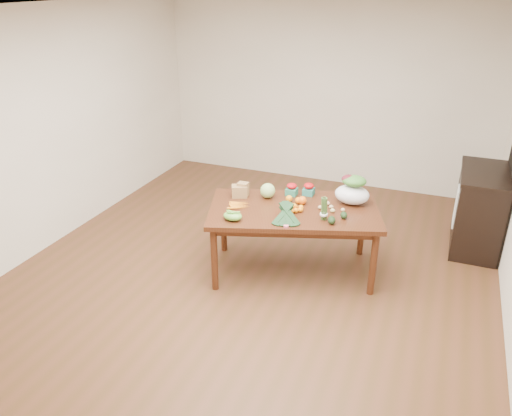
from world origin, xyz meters
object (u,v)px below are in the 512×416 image
at_px(dining_table, 293,240).
at_px(cabbage, 268,191).
at_px(salad_bag, 352,191).
at_px(paper_bag, 239,190).
at_px(asparagus_bundle, 324,209).
at_px(cabinet, 479,210).
at_px(mandarin_cluster, 294,207).
at_px(kale_bunch, 286,215).

distance_m(dining_table, cabbage, 0.60).
height_order(dining_table, salad_bag, salad_bag).
xyz_separation_m(paper_bag, asparagus_bundle, (1.00, -0.23, 0.05)).
relative_size(asparagus_bundle, salad_bag, 0.69).
xyz_separation_m(dining_table, paper_bag, (-0.64, 0.07, 0.45)).
distance_m(cabinet, cabbage, 2.51).
bearing_deg(mandarin_cluster, kale_bunch, -88.07).
distance_m(dining_table, kale_bunch, 0.57).
bearing_deg(mandarin_cluster, dining_table, 107.53).
xyz_separation_m(cabinet, mandarin_cluster, (-1.82, -1.39, 0.32)).
relative_size(paper_bag, cabbage, 1.36).
bearing_deg(dining_table, kale_bunch, -103.62).
distance_m(cabbage, mandarin_cluster, 0.43).
xyz_separation_m(dining_table, salad_bag, (0.53, 0.34, 0.52)).
bearing_deg(mandarin_cluster, cabinet, 37.40).
distance_m(paper_bag, kale_bunch, 0.79).
height_order(dining_table, mandarin_cluster, mandarin_cluster).
bearing_deg(asparagus_bundle, mandarin_cluster, 145.45).
height_order(cabinet, asparagus_bundle, asparagus_bundle).
height_order(cabinet, salad_bag, salad_bag).
bearing_deg(dining_table, cabinet, 17.48).
bearing_deg(asparagus_bundle, paper_bag, 148.87).
height_order(mandarin_cluster, kale_bunch, kale_bunch).
relative_size(paper_bag, asparagus_bundle, 0.89).
height_order(paper_bag, kale_bunch, kale_bunch).
relative_size(cabinet, salad_bag, 2.80).
relative_size(paper_bag, salad_bag, 0.61).
height_order(paper_bag, salad_bag, salad_bag).
distance_m(asparagus_bundle, salad_bag, 0.53).
distance_m(paper_bag, mandarin_cluster, 0.68).
xyz_separation_m(paper_bag, mandarin_cluster, (0.66, -0.13, -0.04)).
height_order(paper_bag, cabbage, cabbage).
height_order(kale_bunch, asparagus_bundle, asparagus_bundle).
bearing_deg(paper_bag, mandarin_cluster, -10.95).
relative_size(paper_bag, mandarin_cluster, 1.23).
xyz_separation_m(paper_bag, cabbage, (0.29, 0.09, 0.00)).
xyz_separation_m(paper_bag, salad_bag, (1.17, 0.27, 0.06)).
distance_m(cabinet, salad_bag, 1.70).
height_order(kale_bunch, salad_bag, salad_bag).
relative_size(dining_table, cabinet, 1.71).
bearing_deg(dining_table, mandarin_cluster, -90.87).
bearing_deg(asparagus_bundle, salad_bag, 52.40).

